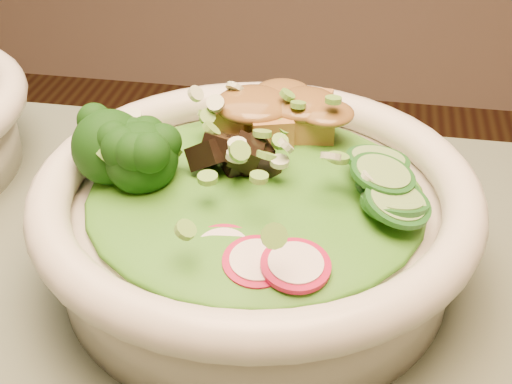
# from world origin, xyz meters

# --- Properties ---
(salad_bowl) EXTENTS (0.28, 0.28, 0.08)m
(salad_bowl) POSITION_xyz_m (0.22, 0.20, 0.79)
(salad_bowl) COLOR silver
(salad_bowl) RESTS_ON dining_table
(lettuce_bed) EXTENTS (0.21, 0.21, 0.02)m
(lettuce_bed) POSITION_xyz_m (0.22, 0.20, 0.81)
(lettuce_bed) COLOR #1E5812
(lettuce_bed) RESTS_ON salad_bowl
(broccoli_florets) EXTENTS (0.09, 0.08, 0.05)m
(broccoli_florets) POSITION_xyz_m (0.15, 0.19, 0.83)
(broccoli_florets) COLOR black
(broccoli_florets) RESTS_ON salad_bowl
(radish_slices) EXTENTS (0.12, 0.05, 0.02)m
(radish_slices) POSITION_xyz_m (0.22, 0.13, 0.82)
(radish_slices) COLOR #9F0C31
(radish_slices) RESTS_ON salad_bowl
(cucumber_slices) EXTENTS (0.08, 0.08, 0.04)m
(cucumber_slices) POSITION_xyz_m (0.28, 0.20, 0.82)
(cucumber_slices) COLOR #7AAA5E
(cucumber_slices) RESTS_ON salad_bowl
(mushroom_heap) EXTENTS (0.08, 0.08, 0.04)m
(mushroom_heap) POSITION_xyz_m (0.22, 0.21, 0.83)
(mushroom_heap) COLOR black
(mushroom_heap) RESTS_ON salad_bowl
(tofu_cubes) EXTENTS (0.10, 0.07, 0.04)m
(tofu_cubes) POSITION_xyz_m (0.22, 0.26, 0.82)
(tofu_cubes) COLOR #A57037
(tofu_cubes) RESTS_ON salad_bowl
(peanut_sauce) EXTENTS (0.07, 0.06, 0.02)m
(peanut_sauce) POSITION_xyz_m (0.22, 0.26, 0.84)
(peanut_sauce) COLOR brown
(peanut_sauce) RESTS_ON tofu_cubes
(scallion_garnish) EXTENTS (0.20, 0.20, 0.02)m
(scallion_garnish) POSITION_xyz_m (0.22, 0.20, 0.84)
(scallion_garnish) COLOR #609D37
(scallion_garnish) RESTS_ON salad_bowl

